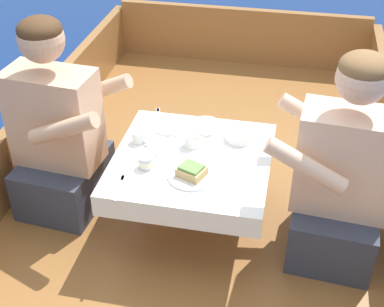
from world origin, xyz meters
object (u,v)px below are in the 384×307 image
at_px(person_port, 59,136).
at_px(coffee_cup_port, 192,139).
at_px(tin_can, 146,162).
at_px(sandwich, 191,171).
at_px(person_starboard, 341,180).
at_px(coffee_cup_starboard, 139,136).

relative_size(person_port, coffee_cup_port, 9.68).
relative_size(coffee_cup_port, tin_can, 1.51).
relative_size(sandwich, tin_can, 2.04).
bearing_deg(person_starboard, coffee_cup_port, -6.79).
distance_m(person_port, coffee_cup_starboard, 0.39).
xyz_separation_m(coffee_cup_starboard, tin_can, (0.08, -0.19, -0.00)).
xyz_separation_m(person_starboard, sandwich, (-0.62, -0.10, 0.03)).
relative_size(person_starboard, sandwich, 7.08).
height_order(sandwich, coffee_cup_port, coffee_cup_port).
xyz_separation_m(person_port, tin_can, (0.47, -0.14, 0.02)).
height_order(person_port, sandwich, person_port).
relative_size(person_starboard, tin_can, 14.47).
bearing_deg(sandwich, coffee_cup_port, 101.15).
bearing_deg(coffee_cup_port, person_port, -174.30).
bearing_deg(person_port, tin_can, -11.90).
distance_m(person_starboard, coffee_cup_starboard, 0.92).
relative_size(sandwich, coffee_cup_starboard, 1.44).
distance_m(sandwich, coffee_cup_port, 0.24).
bearing_deg(tin_can, person_starboard, 4.91).
distance_m(person_starboard, sandwich, 0.63).
bearing_deg(coffee_cup_starboard, coffee_cup_port, 4.34).
relative_size(coffee_cup_starboard, tin_can, 1.42).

